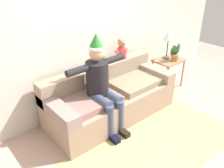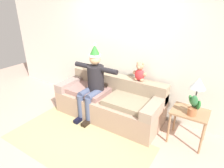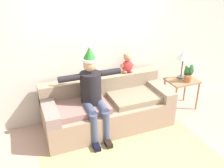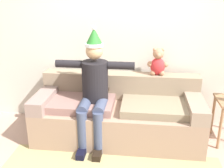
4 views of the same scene
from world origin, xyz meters
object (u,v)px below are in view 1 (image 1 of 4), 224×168
(person_seated, at_px, (101,83))
(side_table, at_px, (168,64))
(couch, at_px, (110,98))
(table_lamp, at_px, (169,37))
(potted_plant, at_px, (175,52))
(teddy_bear, at_px, (122,49))

(person_seated, distance_m, side_table, 1.91)
(couch, height_order, table_lamp, table_lamp)
(side_table, xyz_separation_m, potted_plant, (0.05, -0.09, 0.27))
(person_seated, relative_size, potted_plant, 4.02)
(person_seated, xyz_separation_m, potted_plant, (1.92, 0.08, -0.01))
(person_seated, relative_size, teddy_bear, 4.03)
(teddy_bear, height_order, side_table, teddy_bear)
(person_seated, distance_m, teddy_bear, 0.95)
(couch, height_order, teddy_bear, teddy_bear)
(table_lamp, bearing_deg, side_table, -107.24)
(potted_plant, bearing_deg, teddy_bear, 161.88)
(teddy_bear, xyz_separation_m, side_table, (1.06, -0.27, -0.49))
(couch, height_order, potted_plant, potted_plant)
(couch, relative_size, side_table, 3.63)
(side_table, bearing_deg, potted_plant, -64.16)
(couch, distance_m, person_seated, 0.57)
(teddy_bear, bearing_deg, couch, -150.97)
(side_table, distance_m, potted_plant, 0.29)
(potted_plant, bearing_deg, table_lamp, 95.36)
(table_lamp, xyz_separation_m, potted_plant, (0.02, -0.18, -0.28))
(side_table, distance_m, table_lamp, 0.56)
(teddy_bear, xyz_separation_m, table_lamp, (1.09, -0.18, 0.06))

